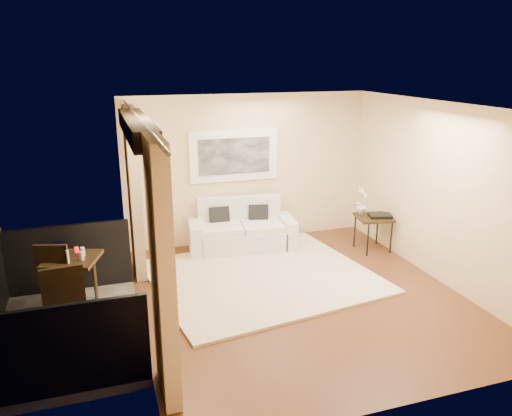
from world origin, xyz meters
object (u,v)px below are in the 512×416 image
bistro_table (72,263)px  balcony_chair_far (56,272)px  sofa (241,231)px  balcony_chair_near (66,307)px  orchid (362,200)px  ice_bucket (58,251)px  side_table (374,220)px

bistro_table → balcony_chair_far: bearing=176.5°
sofa → bistro_table: size_ratio=2.35×
balcony_chair_near → sofa: bearing=37.1°
balcony_chair_far → balcony_chair_near: 1.16m
sofa → orchid: orchid is taller
balcony_chair_far → sofa: bearing=-136.8°
sofa → ice_bucket: bearing=-146.3°
sofa → balcony_chair_far: balcony_chair_far is taller
bistro_table → balcony_chair_near: 1.13m
side_table → bistro_table: (-4.97, -0.72, 0.12)m
balcony_chair_far → ice_bucket: (0.05, 0.04, 0.28)m
orchid → ice_bucket: size_ratio=2.63×
balcony_chair_far → balcony_chair_near: (0.17, -1.14, 0.04)m
sofa → side_table: sofa is taller
balcony_chair_far → orchid: bearing=-153.8°
sofa → balcony_chair_far: bearing=-146.1°
balcony_chair_far → balcony_chair_near: size_ratio=0.94×
ice_bucket → bistro_table: bearing=-18.0°
balcony_chair_far → ice_bucket: size_ratio=5.05×
sofa → bistro_table: bearing=-144.1°
bistro_table → orchid: bearing=10.5°
sofa → side_table: bearing=-13.3°
sofa → balcony_chair_far: 3.37m
sofa → orchid: 2.21m
bistro_table → ice_bucket: ice_bucket is taller
side_table → balcony_chair_near: 5.35m
sofa → balcony_chair_near: balcony_chair_near is taller
side_table → ice_bucket: bearing=-172.6°
balcony_chair_far → ice_bucket: balcony_chair_far is taller
side_table → balcony_chair_far: 5.23m
bistro_table → sofa: bearing=28.9°
orchid → balcony_chair_near: (-4.87, -2.02, -0.26)m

